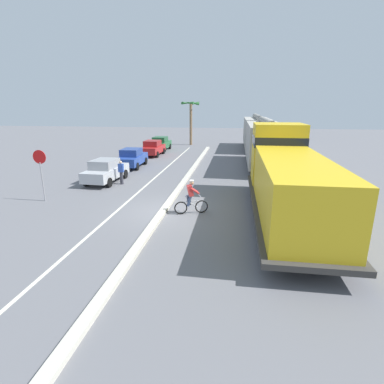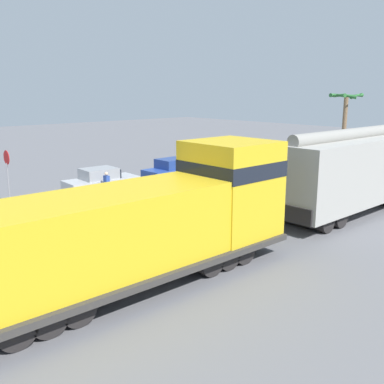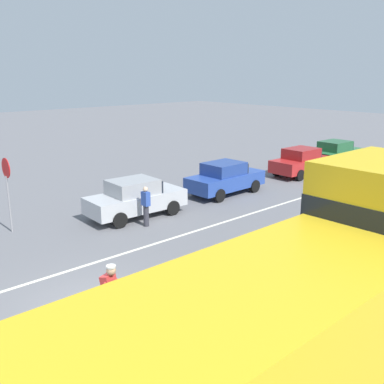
% 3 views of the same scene
% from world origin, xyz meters
% --- Properties ---
extents(ground_plane, '(120.00, 120.00, 0.00)m').
position_xyz_m(ground_plane, '(0.00, 0.00, 0.00)').
color(ground_plane, slate).
extents(median_curb, '(0.36, 36.00, 0.16)m').
position_xyz_m(median_curb, '(0.00, 6.00, 0.08)').
color(median_curb, beige).
rests_on(median_curb, ground).
extents(lane_stripe, '(0.14, 36.00, 0.01)m').
position_xyz_m(lane_stripe, '(-2.40, 6.00, 0.00)').
color(lane_stripe, silver).
rests_on(lane_stripe, ground).
extents(locomotive, '(3.10, 11.61, 4.20)m').
position_xyz_m(locomotive, '(5.92, 0.49, 1.80)').
color(locomotive, gold).
rests_on(locomotive, ground).
extents(hopper_car_lead, '(2.90, 10.60, 4.18)m').
position_xyz_m(hopper_car_lead, '(5.92, 12.65, 2.08)').
color(hopper_car_lead, '#A6A49C').
rests_on(hopper_car_lead, ground).
extents(parked_car_silver, '(1.99, 4.28, 1.62)m').
position_xyz_m(parked_car_silver, '(-5.43, 5.35, 0.82)').
color(parked_car_silver, '#B7BABF').
rests_on(parked_car_silver, ground).
extents(parked_car_blue, '(1.91, 4.24, 1.62)m').
position_xyz_m(parked_car_blue, '(-5.43, 10.79, 0.82)').
color(parked_car_blue, '#28479E').
rests_on(parked_car_blue, ground).
extents(parked_car_red, '(1.90, 4.23, 1.62)m').
position_xyz_m(parked_car_red, '(-5.32, 17.21, 0.82)').
color(parked_car_red, red).
rests_on(parked_car_red, ground).
extents(parked_car_green, '(1.91, 4.24, 1.62)m').
position_xyz_m(parked_car_green, '(-5.47, 21.17, 0.82)').
color(parked_car_green, '#286B3D').
rests_on(parked_car_green, ground).
extents(cyclist, '(1.63, 0.70, 1.71)m').
position_xyz_m(cyclist, '(1.41, -0.15, 0.82)').
color(cyclist, black).
rests_on(cyclist, ground).
extents(stop_sign, '(0.76, 0.08, 2.88)m').
position_xyz_m(stop_sign, '(-7.07, 0.74, 2.02)').
color(stop_sign, gray).
rests_on(stop_sign, ground).
extents(palm_tree_near, '(2.72, 2.71, 5.86)m').
position_xyz_m(palm_tree_near, '(-2.65, 26.90, 4.44)').
color(palm_tree_near, '#846647').
rests_on(palm_tree_near, ground).
extents(pedestrian_by_cars, '(0.34, 0.22, 1.62)m').
position_xyz_m(pedestrian_by_cars, '(-4.15, 4.95, 0.85)').
color(pedestrian_by_cars, '#33333D').
rests_on(pedestrian_by_cars, ground).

